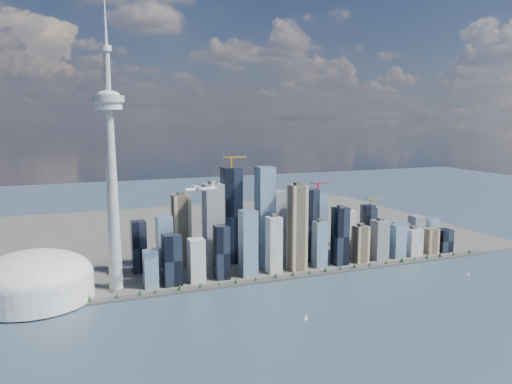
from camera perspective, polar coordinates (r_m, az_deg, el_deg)
name	(u,v)px	position (r m, az deg, el deg)	size (l,w,h in m)	color
ground	(339,329)	(806.40, 9.51, -15.14)	(4000.00, 4000.00, 0.00)	#354E5D
seawall	(274,279)	(1013.17, 2.10, -9.92)	(1100.00, 22.00, 4.00)	#383838
land	(210,232)	(1421.74, -5.23, -4.59)	(1400.00, 900.00, 3.00)	#4C4C47
shoreline_trees	(274,276)	(1011.06, 2.10, -9.55)	(960.53, 7.20, 8.80)	#3F2D1E
skyscraper_cluster	(283,233)	(1093.71, 3.16, -4.66)	(736.00, 142.00, 237.94)	black
needle_tower	(111,165)	(947.93, -16.22, 2.95)	(56.00, 56.00, 550.50)	gray
dome_stadium	(34,280)	(973.08, -24.01, -9.13)	(200.00, 200.00, 86.00)	#BABABA
airplane	(200,189)	(878.45, -6.39, 0.38)	(63.70, 56.33, 15.53)	white
sailboat_west	(306,318)	(829.75, 5.72, -14.12)	(7.32, 2.28, 10.15)	white
sailboat_east	(468,274)	(1129.14, 23.11, -8.59)	(7.74, 4.21, 10.87)	white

